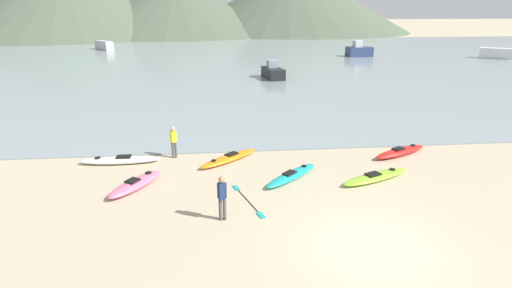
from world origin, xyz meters
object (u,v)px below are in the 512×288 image
object	(u,v)px
kayak_on_sand_3	(292,175)
moored_boat_3	(359,51)
kayak_on_sand_2	(376,177)
person_near_foreground	(222,195)
moored_boat_1	(273,72)
kayak_on_sand_0	(120,160)
loose_paddle	(248,201)
kayak_on_sand_5	(400,152)
moored_boat_2	(496,53)
kayak_on_sand_1	(229,158)
person_near_waterline	(174,140)
moored_boat_0	(104,45)
kayak_on_sand_4	(136,184)

from	to	relation	value
kayak_on_sand_3	moored_boat_3	size ratio (longest dim) A/B	0.78
kayak_on_sand_2	person_near_foreground	bearing A→B (deg)	-157.41
kayak_on_sand_3	moored_boat_1	bearing A→B (deg)	83.93
kayak_on_sand_0	moored_boat_3	xyz separation A→B (m)	(24.13, 37.22, 0.67)
kayak_on_sand_3	person_near_foreground	size ratio (longest dim) A/B	1.77
loose_paddle	kayak_on_sand_5	bearing A→B (deg)	27.75
loose_paddle	moored_boat_2	bearing A→B (deg)	46.14
kayak_on_sand_1	person_near_waterline	bearing A→B (deg)	164.87
moored_boat_0	moored_boat_3	size ratio (longest dim) A/B	1.09
kayak_on_sand_5	loose_paddle	size ratio (longest dim) A/B	1.18
kayak_on_sand_3	moored_boat_3	bearing A→B (deg)	67.10
kayak_on_sand_0	loose_paddle	size ratio (longest dim) A/B	1.30
person_near_waterline	moored_boat_1	world-z (taller)	moored_boat_1
kayak_on_sand_3	loose_paddle	world-z (taller)	kayak_on_sand_3
kayak_on_sand_4	person_near_waterline	size ratio (longest dim) A/B	1.82
moored_boat_0	moored_boat_3	xyz separation A→B (m)	(37.29, -12.49, 0.07)
kayak_on_sand_0	moored_boat_1	distance (m)	23.20
kayak_on_sand_1	kayak_on_sand_2	xyz separation A→B (m)	(5.88, -2.67, -0.01)
kayak_on_sand_4	kayak_on_sand_3	bearing A→B (deg)	2.93
kayak_on_sand_5	moored_boat_0	world-z (taller)	moored_boat_0
person_near_waterline	moored_boat_2	xyz separation A→B (m)	(39.06, 32.76, -0.13)
kayak_on_sand_2	kayak_on_sand_3	size ratio (longest dim) A/B	1.23
moored_boat_0	kayak_on_sand_2	bearing A→B (deg)	-65.53
moored_boat_0	kayak_on_sand_1	bearing A→B (deg)	-70.11
person_near_foreground	kayak_on_sand_5	bearing A→B (deg)	31.63
kayak_on_sand_3	kayak_on_sand_5	size ratio (longest dim) A/B	0.86
kayak_on_sand_3	kayak_on_sand_4	xyz separation A→B (m)	(-6.21, -0.32, 0.04)
person_near_foreground	moored_boat_3	world-z (taller)	moored_boat_3
moored_boat_1	person_near_waterline	bearing A→B (deg)	-110.07
moored_boat_0	kayak_on_sand_0	bearing A→B (deg)	-75.16
kayak_on_sand_5	moored_boat_3	xyz separation A→B (m)	(11.11, 37.47, 0.65)
kayak_on_sand_3	moored_boat_1	world-z (taller)	moored_boat_1
kayak_on_sand_2	moored_boat_3	xyz separation A→B (m)	(13.36, 40.10, 0.69)
kayak_on_sand_0	loose_paddle	bearing A→B (deg)	-38.04
kayak_on_sand_3	moored_boat_2	distance (m)	49.30
person_near_foreground	moored_boat_3	xyz separation A→B (m)	(19.64, 42.71, -0.07)
kayak_on_sand_5	moored_boat_1	distance (m)	21.47
kayak_on_sand_4	moored_boat_1	xyz separation A→B (m)	(8.70, 23.72, 0.47)
kayak_on_sand_3	moored_boat_0	bearing A→B (deg)	111.52
kayak_on_sand_1	moored_boat_2	xyz separation A→B (m)	(36.54, 33.44, 0.59)
person_near_waterline	moored_boat_3	world-z (taller)	moored_boat_3
kayak_on_sand_0	person_near_waterline	bearing A→B (deg)	11.11
moored_boat_3	person_near_waterline	bearing A→B (deg)	-120.63
kayak_on_sand_5	kayak_on_sand_0	bearing A→B (deg)	178.90
person_near_foreground	moored_boat_2	distance (m)	53.52
kayak_on_sand_3	person_near_waterline	distance (m)	5.83
person_near_foreground	person_near_waterline	distance (m)	6.33
kayak_on_sand_4	moored_boat_2	xyz separation A→B (m)	(40.26, 35.96, 0.56)
moored_boat_0	moored_boat_1	world-z (taller)	moored_boat_1
moored_boat_0	moored_boat_2	distance (m)	57.03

